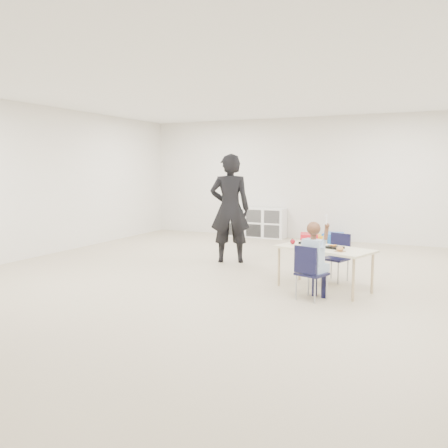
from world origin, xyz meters
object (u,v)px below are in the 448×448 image
at_px(chair_near, 312,273).
at_px(child, 312,257).
at_px(table, 324,268).
at_px(adult, 230,209).
at_px(cubby_shelf, 256,222).

relative_size(chair_near, child, 0.63).
distance_m(table, chair_near, 0.56).
bearing_deg(adult, chair_near, 114.61).
bearing_deg(child, cubby_shelf, 136.85).
height_order(child, adult, adult).
xyz_separation_m(chair_near, child, (0.00, 0.00, 0.20)).
bearing_deg(child, chair_near, 0.00).
xyz_separation_m(cubby_shelf, adult, (0.66, -3.04, 0.59)).
distance_m(child, cubby_shelf, 5.46).
relative_size(cubby_shelf, adult, 0.74).
relative_size(chair_near, adult, 0.37).
bearing_deg(table, cubby_shelf, 140.16).
xyz_separation_m(child, cubby_shelf, (-2.58, 4.81, -0.20)).
distance_m(chair_near, cubby_shelf, 5.45).
bearing_deg(cubby_shelf, child, -61.78).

